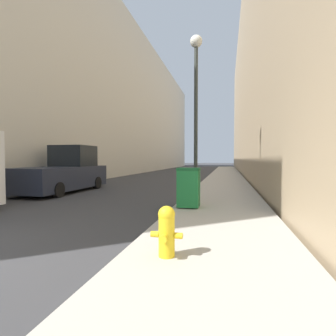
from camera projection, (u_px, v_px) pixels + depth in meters
sidewalk_right at (225, 179)px, 20.24m from camera, size 2.88×60.00×0.15m
building_left_glass at (95, 105)px, 31.15m from camera, size 12.00×60.00×16.03m
building_right_stone at (304, 79)px, 26.04m from camera, size 12.00×60.00×19.12m
fire_hydrant at (167, 230)px, 3.89m from camera, size 0.48×0.37×0.76m
trash_bin at (189, 187)px, 7.86m from camera, size 0.65×0.67×1.19m
lamppost at (196, 95)px, 9.73m from camera, size 0.45×0.45×6.02m
pickup_truck at (65, 173)px, 12.86m from camera, size 2.07×5.34×2.29m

